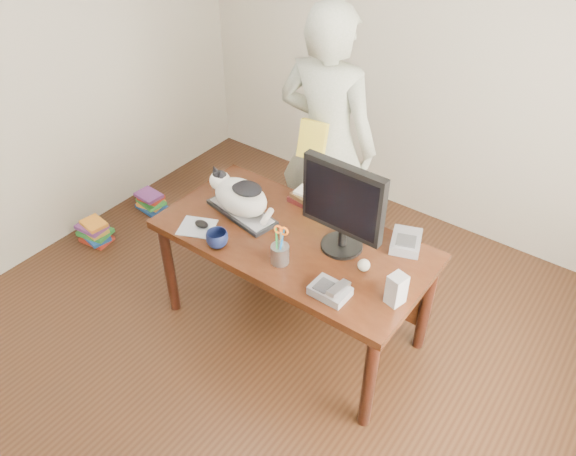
{
  "coord_description": "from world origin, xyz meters",
  "views": [
    {
      "loc": [
        1.47,
        -1.44,
        2.8
      ],
      "look_at": [
        0.0,
        0.55,
        0.85
      ],
      "focal_mm": 35.0,
      "sensor_mm": 36.0,
      "label": 1
    }
  ],
  "objects_px": {
    "desk": "(301,250)",
    "speaker": "(396,289)",
    "coffee_mug": "(217,239)",
    "baseball": "(364,265)",
    "calculator": "(406,242)",
    "keyboard": "(242,212)",
    "book_stack": "(308,198)",
    "cat": "(239,195)",
    "monitor": "(343,204)",
    "mouse": "(202,224)",
    "pen_cup": "(280,252)",
    "book_pile_a": "(95,232)",
    "phone": "(331,291)",
    "book_pile_b": "(151,202)",
    "person": "(327,144)"
  },
  "relations": [
    {
      "from": "desk",
      "to": "speaker",
      "type": "bearing_deg",
      "value": -15.0
    },
    {
      "from": "coffee_mug",
      "to": "baseball",
      "type": "bearing_deg",
      "value": 22.28
    },
    {
      "from": "coffee_mug",
      "to": "calculator",
      "type": "distance_m",
      "value": 1.07
    },
    {
      "from": "keyboard",
      "to": "book_stack",
      "type": "distance_m",
      "value": 0.42
    },
    {
      "from": "cat",
      "to": "monitor",
      "type": "relative_size",
      "value": 0.86
    },
    {
      "from": "cat",
      "to": "baseball",
      "type": "relative_size",
      "value": 6.91
    },
    {
      "from": "mouse",
      "to": "speaker",
      "type": "bearing_deg",
      "value": -17.62
    },
    {
      "from": "cat",
      "to": "calculator",
      "type": "height_order",
      "value": "cat"
    },
    {
      "from": "pen_cup",
      "to": "book_pile_a",
      "type": "bearing_deg",
      "value": 179.51
    },
    {
      "from": "mouse",
      "to": "phone",
      "type": "relative_size",
      "value": 0.55
    },
    {
      "from": "desk",
      "to": "book_pile_b",
      "type": "xyz_separation_m",
      "value": [
        -1.72,
        0.27,
        -0.53
      ]
    },
    {
      "from": "calculator",
      "to": "person",
      "type": "bearing_deg",
      "value": 133.31
    },
    {
      "from": "desk",
      "to": "person",
      "type": "relative_size",
      "value": 0.85
    },
    {
      "from": "keyboard",
      "to": "pen_cup",
      "type": "distance_m",
      "value": 0.5
    },
    {
      "from": "keyboard",
      "to": "mouse",
      "type": "bearing_deg",
      "value": -103.4
    },
    {
      "from": "monitor",
      "to": "person",
      "type": "xyz_separation_m",
      "value": [
        -0.53,
        0.65,
        -0.12
      ]
    },
    {
      "from": "monitor",
      "to": "mouse",
      "type": "xyz_separation_m",
      "value": [
        -0.76,
        -0.32,
        -0.29
      ]
    },
    {
      "from": "cat",
      "to": "book_pile_b",
      "type": "bearing_deg",
      "value": 175.57
    },
    {
      "from": "desk",
      "to": "coffee_mug",
      "type": "height_order",
      "value": "coffee_mug"
    },
    {
      "from": "monitor",
      "to": "baseball",
      "type": "xyz_separation_m",
      "value": [
        0.2,
        -0.07,
        -0.28
      ]
    },
    {
      "from": "pen_cup",
      "to": "baseball",
      "type": "relative_size",
      "value": 3.76
    },
    {
      "from": "keyboard",
      "to": "book_pile_a",
      "type": "bearing_deg",
      "value": -161.28
    },
    {
      "from": "book_pile_a",
      "to": "mouse",
      "type": "bearing_deg",
      "value": -1.97
    },
    {
      "from": "speaker",
      "to": "calculator",
      "type": "height_order",
      "value": "speaker"
    },
    {
      "from": "monitor",
      "to": "coffee_mug",
      "type": "relative_size",
      "value": 4.41
    },
    {
      "from": "desk",
      "to": "calculator",
      "type": "bearing_deg",
      "value": 23.14
    },
    {
      "from": "book_stack",
      "to": "person",
      "type": "bearing_deg",
      "value": 113.27
    },
    {
      "from": "keyboard",
      "to": "calculator",
      "type": "relative_size",
      "value": 1.94
    },
    {
      "from": "book_stack",
      "to": "calculator",
      "type": "bearing_deg",
      "value": 3.95
    },
    {
      "from": "calculator",
      "to": "desk",
      "type": "bearing_deg",
      "value": -176.89
    },
    {
      "from": "speaker",
      "to": "pen_cup",
      "type": "bearing_deg",
      "value": -156.93
    },
    {
      "from": "phone",
      "to": "baseball",
      "type": "height_order",
      "value": "phone"
    },
    {
      "from": "coffee_mug",
      "to": "baseball",
      "type": "height_order",
      "value": "coffee_mug"
    },
    {
      "from": "mouse",
      "to": "calculator",
      "type": "bearing_deg",
      "value": 4.33
    },
    {
      "from": "book_stack",
      "to": "pen_cup",
      "type": "bearing_deg",
      "value": -64.74
    },
    {
      "from": "cat",
      "to": "baseball",
      "type": "distance_m",
      "value": 0.87
    },
    {
      "from": "keyboard",
      "to": "speaker",
      "type": "height_order",
      "value": "speaker"
    },
    {
      "from": "keyboard",
      "to": "phone",
      "type": "relative_size",
      "value": 2.52
    },
    {
      "from": "cat",
      "to": "mouse",
      "type": "bearing_deg",
      "value": -100.28
    },
    {
      "from": "book_pile_b",
      "to": "cat",
      "type": "bearing_deg",
      "value": -14.95
    },
    {
      "from": "monitor",
      "to": "person",
      "type": "relative_size",
      "value": 0.29
    },
    {
      "from": "person",
      "to": "book_stack",
      "type": "bearing_deg",
      "value": 100.77
    },
    {
      "from": "coffee_mug",
      "to": "phone",
      "type": "bearing_deg",
      "value": 4.05
    },
    {
      "from": "phone",
      "to": "calculator",
      "type": "distance_m",
      "value": 0.59
    },
    {
      "from": "monitor",
      "to": "coffee_mug",
      "type": "distance_m",
      "value": 0.74
    },
    {
      "from": "mouse",
      "to": "book_pile_b",
      "type": "bearing_deg",
      "value": 130.48
    },
    {
      "from": "baseball",
      "to": "calculator",
      "type": "bearing_deg",
      "value": 74.27
    },
    {
      "from": "phone",
      "to": "speaker",
      "type": "bearing_deg",
      "value": 28.8
    },
    {
      "from": "monitor",
      "to": "book_pile_b",
      "type": "xyz_separation_m",
      "value": [
        -1.99,
        0.28,
        -0.99
      ]
    },
    {
      "from": "pen_cup",
      "to": "book_stack",
      "type": "height_order",
      "value": "pen_cup"
    }
  ]
}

